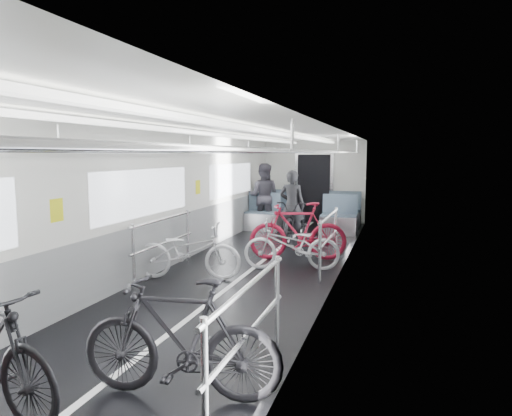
{
  "coord_description": "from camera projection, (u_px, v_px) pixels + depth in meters",
  "views": [
    {
      "loc": [
        2.42,
        -6.43,
        2.02
      ],
      "look_at": [
        0.0,
        1.26,
        1.06
      ],
      "focal_mm": 32.0,
      "sensor_mm": 36.0,
      "label": 1
    }
  ],
  "objects": [
    {
      "name": "car_shell",
      "position": [
        264.0,
        201.0,
        8.6
      ],
      "size": [
        3.02,
        14.01,
        2.41
      ],
      "color": "black",
      "rests_on": "ground"
    },
    {
      "name": "bike_left_far",
      "position": [
        188.0,
        251.0,
        7.36
      ],
      "size": [
        1.82,
        0.94,
        0.91
      ],
      "primitive_type": "imported",
      "rotation": [
        0.0,
        0.0,
        1.78
      ],
      "color": "silver",
      "rests_on": "floor"
    },
    {
      "name": "bike_right_near",
      "position": [
        180.0,
        338.0,
        3.75
      ],
      "size": [
        1.76,
        0.69,
        1.03
      ],
      "primitive_type": "imported",
      "rotation": [
        0.0,
        0.0,
        -1.45
      ],
      "color": "black",
      "rests_on": "floor"
    },
    {
      "name": "bike_right_mid",
      "position": [
        292.0,
        245.0,
        7.93
      ],
      "size": [
        1.75,
        0.93,
        0.88
      ],
      "primitive_type": "imported",
      "rotation": [
        0.0,
        0.0,
        -1.35
      ],
      "color": "silver",
      "rests_on": "floor"
    },
    {
      "name": "bike_right_far",
      "position": [
        298.0,
        231.0,
        8.67
      ],
      "size": [
        1.92,
        0.98,
        1.11
      ],
      "primitive_type": "imported",
      "rotation": [
        0.0,
        0.0,
        -1.31
      ],
      "color": "maroon",
      "rests_on": "floor"
    },
    {
      "name": "bike_aisle",
      "position": [
        296.0,
        221.0,
        10.48
      ],
      "size": [
        0.68,
        1.86,
        0.97
      ],
      "primitive_type": "imported",
      "rotation": [
        0.0,
        0.0,
        -0.02
      ],
      "color": "black",
      "rests_on": "floor"
    },
    {
      "name": "person_standing",
      "position": [
        292.0,
        206.0,
        10.57
      ],
      "size": [
        0.64,
        0.45,
        1.65
      ],
      "primitive_type": "imported",
      "rotation": [
        0.0,
        0.0,
        3.05
      ],
      "color": "black",
      "rests_on": "floor"
    },
    {
      "name": "person_seated",
      "position": [
        263.0,
        196.0,
        12.28
      ],
      "size": [
        0.91,
        0.74,
        1.77
      ],
      "primitive_type": "imported",
      "rotation": [
        0.0,
        0.0,
        3.23
      ],
      "color": "#343139",
      "rests_on": "floor"
    }
  ]
}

